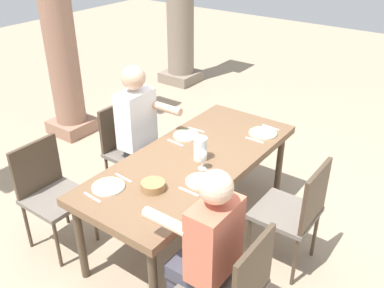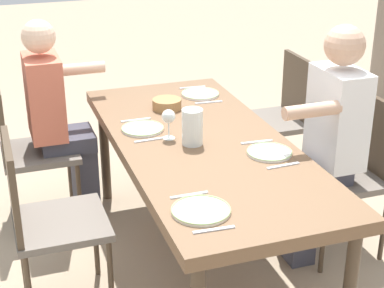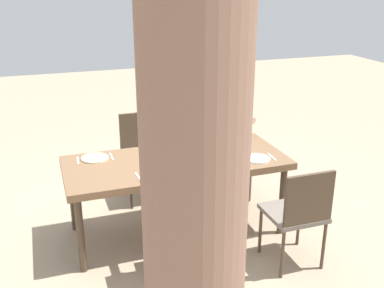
{
  "view_description": "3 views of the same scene",
  "coord_description": "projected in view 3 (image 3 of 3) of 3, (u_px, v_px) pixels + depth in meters",
  "views": [
    {
      "loc": [
        -2.35,
        -1.7,
        2.44
      ],
      "look_at": [
        0.09,
        0.07,
        0.79
      ],
      "focal_mm": 39.88,
      "sensor_mm": 36.0,
      "label": 1
    },
    {
      "loc": [
        2.78,
        -1.01,
        2.01
      ],
      "look_at": [
        0.1,
        -0.09,
        0.77
      ],
      "focal_mm": 58.36,
      "sensor_mm": 36.0,
      "label": 2
    },
    {
      "loc": [
        1.1,
        3.63,
        2.29
      ],
      "look_at": [
        -0.14,
        0.04,
        0.88
      ],
      "focal_mm": 42.74,
      "sensor_mm": 36.0,
      "label": 3
    }
  ],
  "objects": [
    {
      "name": "chair_mid_north",
      "position": [
        194.0,
        229.0,
        3.38
      ],
      "size": [
        0.44,
        0.44,
        0.89
      ],
      "color": "#6A6158",
      "rests_on": "ground"
    },
    {
      "name": "spoon_0",
      "position": [
        242.0,
        161.0,
        4.05
      ],
      "size": [
        0.03,
        0.17,
        0.01
      ],
      "primitive_type": "cube",
      "rotation": [
        0.0,
        0.0,
        -0.08
      ],
      "color": "silver",
      "rests_on": "dining_table"
    },
    {
      "name": "spoon_1",
      "position": [
        178.0,
        148.0,
        4.35
      ],
      "size": [
        0.02,
        0.17,
        0.01
      ],
      "primitive_type": "cube",
      "rotation": [
        0.0,
        0.0,
        0.05
      ],
      "color": "silver",
      "rests_on": "dining_table"
    },
    {
      "name": "plate_0",
      "position": [
        257.0,
        159.0,
        4.1
      ],
      "size": [
        0.24,
        0.24,
        0.02
      ],
      "color": "white",
      "rests_on": "dining_table"
    },
    {
      "name": "dining_table",
      "position": [
        176.0,
        166.0,
        4.12
      ],
      "size": [
        1.98,
        0.85,
        0.73
      ],
      "color": "brown",
      "rests_on": "ground"
    },
    {
      "name": "chair_west_south",
      "position": [
        219.0,
        141.0,
        5.16
      ],
      "size": [
        0.44,
        0.44,
        0.91
      ],
      "color": "#6A6158",
      "rests_on": "ground"
    },
    {
      "name": "ground_plane",
      "position": [
        177.0,
        231.0,
        4.35
      ],
      "size": [
        16.0,
        16.0,
        0.0
      ],
      "primitive_type": "plane",
      "color": "gray"
    },
    {
      "name": "spoon_2",
      "position": [
        138.0,
        177.0,
        3.74
      ],
      "size": [
        0.02,
        0.17,
        0.01
      ],
      "primitive_type": "cube",
      "rotation": [
        0.0,
        0.0,
        0.05
      ],
      "color": "silver",
      "rests_on": "dining_table"
    },
    {
      "name": "fork_1",
      "position": [
        208.0,
        145.0,
        4.44
      ],
      "size": [
        0.02,
        0.17,
        0.01
      ],
      "primitive_type": "cube",
      "rotation": [
        0.0,
        0.0,
        0.0
      ],
      "color": "silver",
      "rests_on": "dining_table"
    },
    {
      "name": "fork_0",
      "position": [
        272.0,
        157.0,
        4.14
      ],
      "size": [
        0.03,
        0.17,
        0.01
      ],
      "primitive_type": "cube",
      "rotation": [
        0.0,
        0.0,
        -0.07
      ],
      "color": "silver",
      "rests_on": "dining_table"
    },
    {
      "name": "fork_2",
      "position": [
        173.0,
        172.0,
        3.83
      ],
      "size": [
        0.03,
        0.17,
        0.01
      ],
      "primitive_type": "cube",
      "rotation": [
        0.0,
        0.0,
        -0.07
      ],
      "color": "silver",
      "rests_on": "dining_table"
    },
    {
      "name": "chair_west_north",
      "position": [
        299.0,
        211.0,
        3.66
      ],
      "size": [
        0.44,
        0.44,
        0.89
      ],
      "color": "#6A6158",
      "rests_on": "ground"
    },
    {
      "name": "bread_basket",
      "position": [
        228.0,
        148.0,
        4.28
      ],
      "size": [
        0.17,
        0.17,
        0.06
      ],
      "primitive_type": "cylinder",
      "color": "#9E7547",
      "rests_on": "dining_table"
    },
    {
      "name": "plate_2",
      "position": [
        156.0,
        174.0,
        3.79
      ],
      "size": [
        0.23,
        0.23,
        0.02
      ],
      "color": "white",
      "rests_on": "dining_table"
    },
    {
      "name": "diner_man_white",
      "position": [
        227.0,
        135.0,
        4.92
      ],
      "size": [
        0.35,
        0.49,
        1.26
      ],
      "color": "#3F3F4C",
      "rests_on": "ground"
    },
    {
      "name": "fork_3",
      "position": [
        112.0,
        156.0,
        4.16
      ],
      "size": [
        0.02,
        0.17,
        0.01
      ],
      "primitive_type": "cube",
      "rotation": [
        0.0,
        0.0,
        -0.0
      ],
      "color": "silver",
      "rests_on": "dining_table"
    },
    {
      "name": "chair_mid_south",
      "position": [
        142.0,
        150.0,
        4.88
      ],
      "size": [
        0.44,
        0.44,
        0.91
      ],
      "color": "#6A6158",
      "rests_on": "ground"
    },
    {
      "name": "wine_glass_1",
      "position": [
        181.0,
        141.0,
        4.22
      ],
      "size": [
        0.07,
        0.07,
        0.16
      ],
      "color": "white",
      "rests_on": "dining_table"
    },
    {
      "name": "diner_woman_green",
      "position": [
        185.0,
        195.0,
        3.49
      ],
      "size": [
        0.34,
        0.5,
        1.31
      ],
      "color": "#3F3F4C",
      "rests_on": "ground"
    },
    {
      "name": "plate_3",
      "position": [
        95.0,
        158.0,
        4.11
      ],
      "size": [
        0.25,
        0.25,
        0.02
      ],
      "color": "silver",
      "rests_on": "dining_table"
    },
    {
      "name": "spoon_3",
      "position": [
        78.0,
        161.0,
        4.07
      ],
      "size": [
        0.03,
        0.17,
        0.01
      ],
      "primitive_type": "cube",
      "rotation": [
        0.0,
        0.0,
        -0.06
      ],
      "color": "silver",
      "rests_on": "dining_table"
    },
    {
      "name": "water_pitcher",
      "position": [
        172.0,
        149.0,
        4.12
      ],
      "size": [
        0.11,
        0.11,
        0.19
      ],
      "color": "white",
      "rests_on": "dining_table"
    },
    {
      "name": "stone_column_centre",
      "position": [
        195.0,
        225.0,
        1.58
      ],
      "size": [
        0.47,
        0.47,
        3.01
      ],
      "color": "#936B56",
      "rests_on": "ground"
    },
    {
      "name": "plate_1",
      "position": [
        193.0,
        146.0,
        4.39
      ],
      "size": [
        0.23,
        0.23,
        0.02
      ],
      "color": "white",
      "rests_on": "dining_table"
    }
  ]
}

